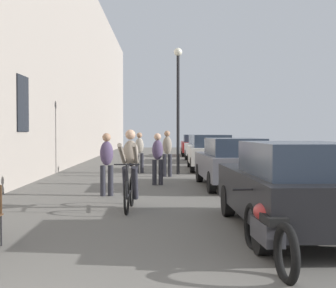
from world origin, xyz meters
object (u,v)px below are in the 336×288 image
(pedestrian_furthest, at_px, (139,150))
(parked_motorcycle, at_px, (267,231))
(cyclist_on_bicycle, at_px, (130,171))
(pedestrian_near, at_px, (107,161))
(parked_car_second, at_px, (232,162))
(parked_car_nearest, at_px, (292,186))
(pedestrian_far, at_px, (167,151))
(parked_car_fifth, at_px, (194,145))
(pedestrian_mid, at_px, (158,156))
(street_lamp, at_px, (178,94))
(parked_car_third, at_px, (210,152))
(parked_car_fourth, at_px, (203,148))

(pedestrian_furthest, xyz_separation_m, parked_motorcycle, (2.20, -12.45, -0.51))
(cyclist_on_bicycle, height_order, pedestrian_near, cyclist_on_bicycle)
(parked_motorcycle, bearing_deg, parked_car_second, 84.37)
(parked_car_nearest, distance_m, parked_car_second, 6.07)
(pedestrian_far, distance_m, parked_car_nearest, 9.46)
(parked_car_nearest, relative_size, parked_car_second, 1.01)
(parked_car_fifth, bearing_deg, parked_motorcycle, -92.15)
(cyclist_on_bicycle, xyz_separation_m, pedestrian_mid, (0.57, 4.32, 0.10))
(pedestrian_near, bearing_deg, pedestrian_far, 71.64)
(pedestrian_far, height_order, parked_motorcycle, pedestrian_far)
(street_lamp, bearing_deg, pedestrian_far, -115.13)
(parked_car_second, distance_m, parked_car_third, 6.00)
(pedestrian_mid, relative_size, parked_car_fourth, 0.38)
(cyclist_on_bicycle, xyz_separation_m, parked_car_fifth, (2.96, 21.03, -0.06))
(parked_car_nearest, xyz_separation_m, parked_car_third, (-0.02, 12.07, 0.01))
(parked_car_nearest, distance_m, parked_car_fifth, 23.41)
(pedestrian_near, height_order, street_lamp, street_lamp)
(pedestrian_far, bearing_deg, pedestrian_furthest, 125.50)
(parked_car_nearest, xyz_separation_m, parked_car_fifth, (0.15, 23.41, -0.02))
(parked_car_nearest, bearing_deg, pedestrian_far, 101.61)
(parked_car_fifth, bearing_deg, parked_car_fourth, -89.50)
(parked_car_fifth, bearing_deg, pedestrian_far, -98.25)
(parked_car_third, bearing_deg, cyclist_on_bicycle, -106.05)
(pedestrian_near, relative_size, parked_car_third, 0.38)
(pedestrian_far, height_order, parked_car_second, pedestrian_far)
(parked_car_third, bearing_deg, parked_car_second, -90.11)
(street_lamp, bearing_deg, pedestrian_near, -109.48)
(street_lamp, bearing_deg, parked_car_nearest, -81.82)
(cyclist_on_bicycle, bearing_deg, parked_car_fifth, 82.00)
(pedestrian_near, relative_size, parked_car_second, 0.39)
(pedestrian_furthest, height_order, parked_car_fifth, pedestrian_furthest)
(pedestrian_near, bearing_deg, pedestrian_mid, 61.19)
(cyclist_on_bicycle, xyz_separation_m, parked_car_nearest, (2.81, -2.37, -0.03))
(pedestrian_far, xyz_separation_m, parked_car_fourth, (2.10, 8.23, -0.19))
(parked_car_third, height_order, parked_motorcycle, parked_car_third)
(cyclist_on_bicycle, bearing_deg, pedestrian_mid, 82.50)
(pedestrian_near, xyz_separation_m, street_lamp, (2.07, 5.87, 2.19))
(pedestrian_mid, xyz_separation_m, parked_car_third, (2.22, 5.38, -0.12))
(parked_car_second, distance_m, parked_car_fifth, 17.33)
(pedestrian_mid, height_order, parked_car_second, pedestrian_mid)
(parked_car_nearest, xyz_separation_m, parked_car_second, (-0.03, 6.07, -0.01))
(pedestrian_mid, bearing_deg, cyclist_on_bicycle, -97.50)
(pedestrian_mid, bearing_deg, parked_car_fourth, 77.27)
(street_lamp, height_order, parked_car_fifth, street_lamp)
(street_lamp, relative_size, parked_car_third, 1.13)
(pedestrian_near, relative_size, parked_car_fourth, 0.39)
(pedestrian_far, height_order, parked_car_third, pedestrian_far)
(street_lamp, bearing_deg, cyclist_on_bicycle, -99.74)
(parked_car_fourth, bearing_deg, pedestrian_far, -104.34)
(parked_car_third, xyz_separation_m, parked_car_fourth, (0.22, 5.42, -0.02))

